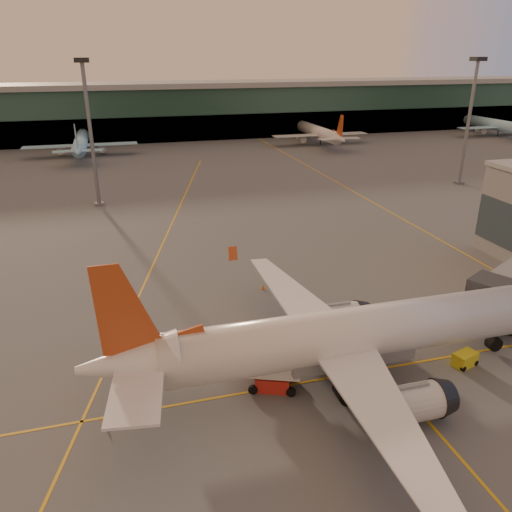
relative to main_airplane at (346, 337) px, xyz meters
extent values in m
plane|color=#4C4F54|center=(-1.05, -4.67, -4.19)|extent=(600.00, 600.00, 0.00)
cube|color=gold|center=(-1.05, 0.33, -4.18)|extent=(80.00, 0.25, 0.01)
cube|color=gold|center=(-11.05, 40.33, -4.18)|extent=(31.30, 115.98, 0.01)
cube|color=gold|center=(28.95, 65.33, -4.18)|extent=(0.25, 160.00, 0.01)
cube|color=gold|center=(3.95, -12.67, -4.18)|extent=(0.25, 30.00, 0.01)
cube|color=#19382D|center=(-1.05, 137.33, 3.81)|extent=(400.00, 18.00, 16.00)
cube|color=gray|center=(-1.05, 137.33, 12.61)|extent=(400.00, 20.00, 1.60)
cube|color=black|center=(-1.05, 128.83, -0.19)|extent=(400.00, 1.00, 8.00)
cylinder|color=slate|center=(-21.05, 61.33, 8.31)|extent=(0.70, 0.70, 25.00)
cube|color=black|center=(-21.05, 61.33, 21.01)|extent=(2.40, 2.40, 0.80)
cube|color=slate|center=(-21.05, 61.33, -3.94)|extent=(1.60, 1.60, 0.50)
cylinder|color=slate|center=(53.95, 57.33, 8.31)|extent=(0.70, 0.70, 25.00)
cube|color=black|center=(53.95, 57.33, 21.01)|extent=(2.40, 2.40, 0.80)
cube|color=slate|center=(53.95, 57.33, -3.94)|extent=(1.60, 1.60, 0.50)
cylinder|color=silver|center=(1.47, -0.01, 0.23)|extent=(34.46, 4.60, 4.42)
cone|color=silver|center=(-17.85, 0.09, 0.57)|extent=(7.58, 4.24, 4.20)
cube|color=silver|center=(-17.45, -3.69, 0.68)|extent=(4.56, 7.58, 0.22)
cylinder|color=silver|center=(2.27, -6.73, -2.20)|extent=(4.64, 2.90, 2.87)
cylinder|color=black|center=(-1.07, -2.87, -3.19)|extent=(2.00, 1.56, 1.99)
cylinder|color=black|center=(-1.07, -2.87, -2.58)|extent=(0.40, 0.40, 1.22)
cube|color=silver|center=(-17.41, 3.87, 0.68)|extent=(4.49, 7.55, 0.22)
cylinder|color=silver|center=(2.34, 6.71, -2.20)|extent=(4.64, 2.90, 2.87)
cylinder|color=black|center=(-1.04, 2.88, -3.19)|extent=(2.00, 1.56, 1.99)
cylinder|color=black|center=(-1.04, 2.88, -2.58)|extent=(0.40, 0.40, 1.22)
cube|color=slate|center=(0.21, 0.00, -1.20)|extent=(10.94, 3.59, 1.77)
cylinder|color=black|center=(15.33, -0.08, -3.19)|extent=(1.40, 0.89, 1.39)
cube|color=#2D3035|center=(16.34, 2.73, 0.53)|extent=(4.61, 4.61, 3.00)
cube|color=#2D3035|center=(17.84, 3.63, -2.99)|extent=(1.60, 2.40, 2.40)
cylinder|color=black|center=(17.84, 2.53, -3.79)|extent=(0.80, 0.40, 0.80)
cylinder|color=black|center=(17.84, 4.73, -3.79)|extent=(0.80, 0.40, 0.80)
cube|color=#B42119|center=(-6.29, 0.45, -3.53)|extent=(3.40, 3.01, 1.32)
cube|color=silver|center=(-6.54, 0.55, -1.47)|extent=(5.54, 3.95, 2.46)
cylinder|color=black|center=(-8.15, 0.07, -3.79)|extent=(0.85, 0.58, 0.79)
cylinder|color=black|center=(-5.23, -1.12, -3.79)|extent=(0.85, 0.58, 0.79)
cube|color=gold|center=(11.38, -1.21, -3.54)|extent=(2.45, 1.87, 1.30)
cylinder|color=black|center=(10.71, -1.98, -3.92)|extent=(0.60, 0.41, 0.54)
cylinder|color=black|center=(12.37, -1.48, -3.92)|extent=(0.60, 0.41, 0.54)
cylinder|color=black|center=(19.16, 2.00, -3.86)|extent=(0.71, 0.47, 0.65)
cone|color=#E65E0C|center=(-20.03, -0.26, -3.87)|extent=(0.50, 0.50, 0.64)
cube|color=#E65E0C|center=(-20.03, -0.26, -4.17)|extent=(0.43, 0.43, 0.03)
cone|color=#E65E0C|center=(-1.74, 18.90, -3.90)|extent=(0.45, 0.45, 0.58)
cube|color=#E65E0C|center=(-1.74, 18.90, -4.17)|extent=(0.39, 0.39, 0.03)
camera|label=1|loc=(-17.14, -32.87, 22.15)|focal=35.00mm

